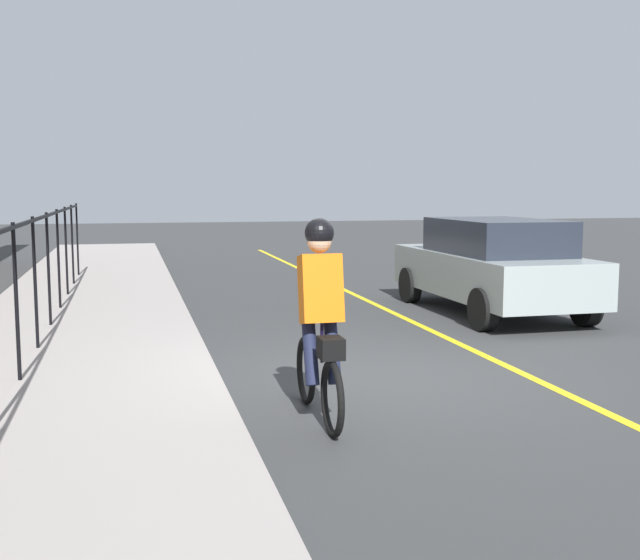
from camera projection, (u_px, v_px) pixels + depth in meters
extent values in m
plane|color=#333435|center=(381.00, 377.00, 8.67)|extent=(80.00, 80.00, 0.00)
cube|color=yellow|center=(513.00, 369.00, 9.05)|extent=(36.00, 0.12, 0.01)
cube|color=gray|center=(60.00, 389.00, 7.85)|extent=(40.00, 3.20, 0.15)
cylinder|color=black|center=(16.00, 302.00, 7.82)|extent=(0.04, 0.04, 1.60)
cylinder|color=black|center=(35.00, 283.00, 9.42)|extent=(0.04, 0.04, 1.60)
cylinder|color=black|center=(48.00, 269.00, 11.01)|extent=(0.04, 0.04, 1.60)
cylinder|color=black|center=(58.00, 259.00, 12.60)|extent=(0.04, 0.04, 1.60)
cylinder|color=black|center=(66.00, 251.00, 14.20)|extent=(0.04, 0.04, 1.60)
cylinder|color=black|center=(72.00, 244.00, 15.79)|extent=(0.04, 0.04, 1.60)
cylinder|color=black|center=(77.00, 239.00, 17.39)|extent=(0.04, 0.04, 1.60)
cube|color=black|center=(24.00, 224.00, 8.53)|extent=(18.18, 0.04, 0.04)
torus|color=black|center=(306.00, 370.00, 7.57)|extent=(0.66, 0.07, 0.66)
torus|color=black|center=(332.00, 398.00, 6.55)|extent=(0.66, 0.07, 0.66)
cube|color=black|center=(318.00, 356.00, 7.03)|extent=(0.93, 0.05, 0.24)
cylinder|color=black|center=(322.00, 343.00, 6.87)|extent=(0.03, 0.03, 0.35)
cube|color=#CF620D|center=(321.00, 289.00, 6.86)|extent=(0.34, 0.36, 0.63)
sphere|color=tan|center=(319.00, 241.00, 6.86)|extent=(0.22, 0.22, 0.22)
sphere|color=black|center=(319.00, 233.00, 6.85)|extent=(0.26, 0.26, 0.26)
cylinder|color=#191E38|center=(310.00, 348.00, 6.88)|extent=(0.34, 0.12, 0.65)
cylinder|color=#191E38|center=(332.00, 347.00, 6.92)|extent=(0.34, 0.12, 0.65)
cube|color=black|center=(331.00, 348.00, 6.55)|extent=(0.24, 0.20, 0.18)
cube|color=gray|center=(490.00, 273.00, 13.01)|extent=(4.41, 1.84, 0.70)
cube|color=#1E232D|center=(497.00, 236.00, 12.75)|extent=(2.48, 1.60, 0.56)
cylinder|color=black|center=(410.00, 285.00, 14.29)|extent=(0.64, 0.23, 0.64)
cylinder|color=black|center=(495.00, 282.00, 14.70)|extent=(0.64, 0.23, 0.64)
cylinder|color=black|center=(483.00, 309.00, 11.41)|extent=(0.64, 0.23, 0.64)
cylinder|color=black|center=(586.00, 305.00, 11.82)|extent=(0.64, 0.23, 0.64)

